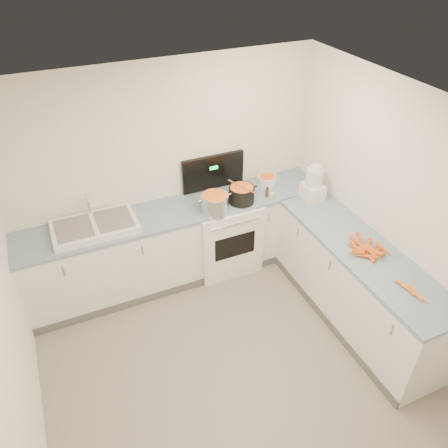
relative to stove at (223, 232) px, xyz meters
name	(u,v)px	position (x,y,z in m)	size (l,w,h in m)	color
floor	(242,384)	(-0.55, -1.69, -0.47)	(3.50, 4.00, 0.00)	gray
ceiling	(252,139)	(-0.55, -1.69, 2.03)	(3.50, 4.00, 0.00)	white
wall_back	(167,173)	(-0.55, 0.31, 0.78)	(3.50, 2.50, 0.00)	white
wall_left	(3,365)	(-2.30, -1.69, 0.78)	(4.00, 2.50, 0.00)	white
wall_right	(418,233)	(1.20, -1.69, 0.78)	(4.00, 2.50, 0.00)	white
counter_back	(180,243)	(-0.55, 0.01, 0.00)	(3.50, 0.62, 0.94)	white
counter_right	(356,284)	(0.90, -1.39, 0.00)	(0.62, 2.20, 0.94)	white
stove	(223,232)	(0.00, 0.00, 0.00)	(0.76, 0.65, 1.36)	white
sink	(95,226)	(-1.45, 0.02, 0.50)	(0.86, 0.52, 0.31)	white
steel_pot	(215,204)	(-0.18, -0.18, 0.56)	(0.31, 0.31, 0.22)	silver
black_pot	(242,195)	(0.17, -0.13, 0.55)	(0.29, 0.29, 0.21)	black
wooden_spoon	(242,187)	(0.17, -0.13, 0.66)	(0.02, 0.02, 0.41)	#AD7A47
mixing_bowl	(267,180)	(0.63, 0.11, 0.52)	(0.23, 0.23, 0.11)	white
extract_bottle	(267,193)	(0.49, -0.14, 0.52)	(0.04, 0.04, 0.10)	#593319
spice_jar	(272,197)	(0.50, -0.24, 0.51)	(0.05, 0.05, 0.08)	#E5B266
food_processor	(313,185)	(0.94, -0.39, 0.65)	(0.22, 0.26, 0.42)	white
carrot_pile	(367,249)	(0.89, -1.43, 0.50)	(0.44, 0.43, 0.09)	orange
peeled_carrots	(413,291)	(0.88, -2.05, 0.49)	(0.10, 0.35, 0.04)	orange
peelings	(76,226)	(-1.63, 0.04, 0.54)	(0.15, 0.27, 0.01)	tan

